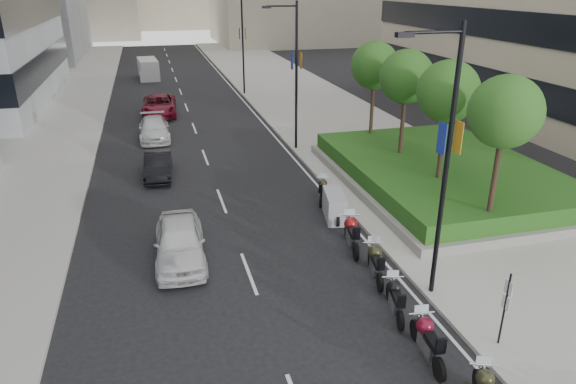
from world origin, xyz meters
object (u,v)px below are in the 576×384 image
object	(u,v)px
lamp_post_2	(241,40)
motorcycle_5	(334,206)
car_b	(158,165)
parking_sign	(505,306)
motorcycle_3	(376,262)
lamp_post_0	(443,155)
motorcycle_4	(352,233)
motorcycle_1	(427,339)
delivery_van	(148,70)
motorcycle_6	(322,190)
car_c	(154,129)
motorcycle_2	(395,298)
car_a	(180,242)
car_d	(159,105)
lamp_post_1	(294,70)

from	to	relation	value
lamp_post_2	motorcycle_5	distance (m)	28.71
motorcycle_5	car_b	bearing A→B (deg)	55.28
parking_sign	motorcycle_3	world-z (taller)	parking_sign
lamp_post_0	motorcycle_4	xyz separation A→B (m)	(-1.28, 3.83, -4.41)
motorcycle_1	motorcycle_3	world-z (taller)	same
motorcycle_5	motorcycle_4	bearing A→B (deg)	-175.10
motorcycle_1	delivery_van	distance (m)	49.53
motorcycle_5	motorcycle_6	distance (m)	2.11
car_c	motorcycle_2	bearing A→B (deg)	-73.20
motorcycle_3	delivery_van	bearing A→B (deg)	21.97
motorcycle_5	car_a	xyz separation A→B (m)	(-7.01, -2.04, 0.18)
motorcycle_3	motorcycle_4	world-z (taller)	motorcycle_4
motorcycle_3	motorcycle_4	bearing A→B (deg)	13.12
motorcycle_1	car_d	xyz separation A→B (m)	(-6.29, 31.65, 0.16)
motorcycle_1	motorcycle_3	xyz separation A→B (m)	(0.37, 4.37, 0.00)
lamp_post_2	car_a	xyz separation A→B (m)	(-7.99, -30.38, -4.27)
parking_sign	car_b	xyz separation A→B (m)	(-9.15, 17.30, -0.79)
lamp_post_2	car_b	bearing A→B (deg)	-112.30
car_d	motorcycle_3	bearing A→B (deg)	-73.40
car_b	motorcycle_6	bearing A→B (deg)	-32.17
lamp_post_0	lamp_post_1	size ratio (longest dim) A/B	1.00
lamp_post_1	motorcycle_2	xyz separation A→B (m)	(-1.55, -17.67, -4.49)
motorcycle_2	car_c	world-z (taller)	car_c
motorcycle_3	motorcycle_5	distance (m)	5.14
motorcycle_4	delivery_van	xyz separation A→B (m)	(-7.20, 42.38, 0.33)
motorcycle_1	motorcycle_5	xyz separation A→B (m)	(0.64, 9.50, -0.01)
motorcycle_6	car_c	world-z (taller)	car_c
motorcycle_1	motorcycle_6	world-z (taller)	motorcycle_1
lamp_post_0	motorcycle_5	size ratio (longest dim) A/B	4.17
motorcycle_2	car_c	bearing A→B (deg)	30.45
parking_sign	motorcycle_5	distance (m)	9.83
lamp_post_0	motorcycle_2	distance (m)	4.79
motorcycle_4	car_b	distance (m)	12.71
lamp_post_0	motorcycle_5	xyz separation A→B (m)	(-0.98, 6.65, -4.45)
lamp_post_0	parking_sign	world-z (taller)	lamp_post_0
lamp_post_2	motorcycle_1	bearing A→B (deg)	-92.46
motorcycle_6	car_a	xyz separation A→B (m)	(-7.13, -4.14, 0.24)
motorcycle_4	motorcycle_1	bearing A→B (deg)	-172.32
lamp_post_0	motorcycle_6	bearing A→B (deg)	95.59
motorcycle_6	car_c	size ratio (longest dim) A/B	0.40
motorcycle_2	delivery_van	world-z (taller)	delivery_van
motorcycle_1	motorcycle_2	bearing A→B (deg)	4.48
motorcycle_4	motorcycle_5	world-z (taller)	motorcycle_5
motorcycle_1	car_d	distance (m)	32.27
car_a	motorcycle_5	bearing A→B (deg)	18.64
motorcycle_1	delivery_van	size ratio (longest dim) A/B	0.45
car_b	motorcycle_1	bearing A→B (deg)	-64.40
motorcycle_2	motorcycle_3	world-z (taller)	motorcycle_3
lamp_post_2	motorcycle_6	size ratio (longest dim) A/B	4.58
motorcycle_2	motorcycle_3	xyz separation A→B (m)	(0.29, 2.19, 0.05)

